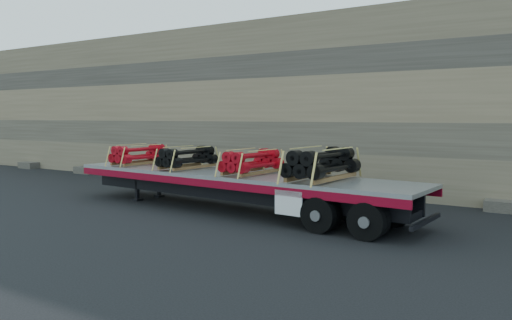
# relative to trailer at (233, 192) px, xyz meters

# --- Properties ---
(ground) EXTENTS (120.00, 120.00, 0.00)m
(ground) POSITION_rel_trailer_xyz_m (0.39, -0.26, -0.62)
(ground) COLOR black
(ground) RESTS_ON ground
(rock_wall) EXTENTS (44.00, 3.00, 7.00)m
(rock_wall) POSITION_rel_trailer_xyz_m (0.39, 6.24, 2.88)
(rock_wall) COLOR #7A6B54
(rock_wall) RESTS_ON ground
(trailer) EXTENTS (12.48, 3.22, 1.23)m
(trailer) POSITION_rel_trailer_xyz_m (0.00, 0.00, 0.00)
(trailer) COLOR #AAADB2
(trailer) RESTS_ON ground
(bundle_front) EXTENTS (1.14, 2.06, 0.71)m
(bundle_front) POSITION_rel_trailer_xyz_m (-4.45, 0.31, 0.97)
(bundle_front) COLOR #A30813
(bundle_front) RESTS_ON trailer
(bundle_midfront) EXTENTS (1.15, 2.09, 0.72)m
(bundle_midfront) POSITION_rel_trailer_xyz_m (-1.98, 0.14, 0.98)
(bundle_midfront) COLOR black
(bundle_midfront) RESTS_ON trailer
(bundle_midrear) EXTENTS (1.17, 2.13, 0.73)m
(bundle_midrear) POSITION_rel_trailer_xyz_m (0.76, -0.05, 0.98)
(bundle_midrear) COLOR #A30813
(bundle_midrear) RESTS_ON trailer
(bundle_rear) EXTENTS (1.39, 2.53, 0.87)m
(bundle_rear) POSITION_rel_trailer_xyz_m (3.20, -0.22, 1.05)
(bundle_rear) COLOR black
(bundle_rear) RESTS_ON trailer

